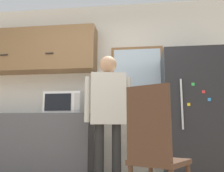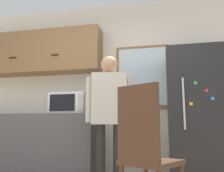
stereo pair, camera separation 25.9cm
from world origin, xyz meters
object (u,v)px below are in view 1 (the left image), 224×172
at_px(person, 108,106).
at_px(chair, 154,147).
at_px(refrigerator, 195,117).
at_px(microwave, 66,104).

bearing_deg(person, chair, -74.06).
relative_size(refrigerator, chair, 1.64).
distance_m(microwave, refrigerator, 1.80).
bearing_deg(microwave, chair, -49.54).
height_order(person, chair, person).
bearing_deg(microwave, person, -33.29).
height_order(microwave, person, person).
distance_m(microwave, person, 0.81).
bearing_deg(person, refrigerator, 7.31).
distance_m(refrigerator, chair, 1.50).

